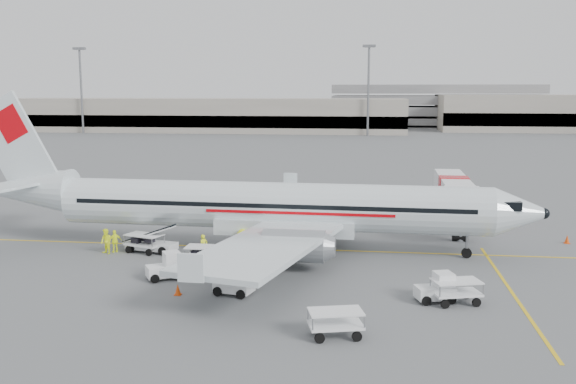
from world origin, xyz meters
name	(u,v)px	position (x,y,z in m)	size (l,w,h in m)	color
ground	(284,249)	(0.00, 0.00, 0.00)	(360.00, 360.00, 0.00)	#56595B
stripe_lead	(284,249)	(0.00, 0.00, 0.01)	(44.00, 0.20, 0.01)	yellow
stripe_cross	(511,291)	(14.00, -8.00, 0.01)	(0.20, 20.00, 0.01)	yellow
terminal_west	(205,115)	(-40.00, 130.00, 4.50)	(110.00, 22.00, 9.00)	gray
parking_garage	(434,104)	(25.00, 160.00, 7.00)	(62.00, 24.00, 14.00)	slate
treeline	(354,115)	(0.00, 175.00, 3.00)	(300.00, 3.00, 6.00)	black
mast_west	(81,91)	(-70.00, 118.00, 11.00)	(3.20, 1.20, 22.00)	slate
mast_center	(368,91)	(5.00, 118.00, 11.00)	(3.20, 1.20, 22.00)	slate
aircraft	(272,174)	(-0.82, -0.51, 5.45)	(39.55, 31.00, 10.90)	silver
jet_bridge	(453,201)	(12.86, 9.71, 2.06)	(2.94, 15.68, 4.12)	white
belt_loader	(151,234)	(-9.12, -2.00, 1.25)	(4.62, 1.73, 2.50)	white
tug_fore	(435,287)	(9.56, -10.40, 0.79)	(2.04, 1.17, 1.57)	white
tug_mid	(234,280)	(-1.37, -10.63, 0.81)	(2.09, 1.19, 1.61)	white
tug_aft	(164,266)	(-6.13, -8.27, 0.81)	(2.08, 1.19, 1.61)	white
cart_loaded_a	(205,256)	(-4.52, -4.94, 0.63)	(2.42, 1.43, 1.26)	white
cart_loaded_b	(144,243)	(-9.55, -2.28, 0.66)	(2.52, 1.49, 1.31)	white
cart_empty_a	(336,324)	(4.56, -16.13, 0.64)	(2.45, 1.45, 1.28)	white
cart_empty_b	(456,292)	(10.63, -10.63, 0.65)	(2.48, 1.47, 1.29)	white
cone_nose	(567,239)	(20.52, 4.35, 0.33)	(0.40, 0.40, 0.65)	#E0430A
cone_port	(326,220)	(2.32, 9.15, 0.32)	(0.39, 0.39, 0.63)	#E0430A
cone_stbd	(178,289)	(-4.44, -11.10, 0.31)	(0.38, 0.38, 0.63)	#E0430A
crew_a	(204,246)	(-5.07, -3.14, 0.80)	(0.58, 0.38, 1.59)	yellow
crew_b	(106,241)	(-12.03, -2.98, 0.88)	(0.85, 0.66, 1.76)	yellow
crew_c	(242,243)	(-2.55, -2.49, 0.95)	(1.23, 0.71, 1.90)	yellow
crew_d	(115,241)	(-11.59, -2.49, 0.79)	(0.93, 0.39, 1.59)	yellow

